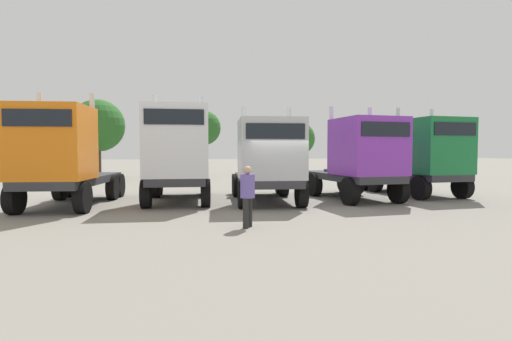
# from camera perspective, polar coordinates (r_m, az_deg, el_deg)

# --- Properties ---
(ground) EXTENTS (200.00, 200.00, 0.00)m
(ground) POSITION_cam_1_polar(r_m,az_deg,el_deg) (14.95, 3.34, -5.35)
(ground) COLOR gray
(semi_truck_orange) EXTENTS (3.26, 6.49, 4.30)m
(semi_truck_orange) POSITION_cam_1_polar(r_m,az_deg,el_deg) (16.03, -26.31, 1.76)
(semi_truck_orange) COLOR #333338
(semi_truck_orange) RESTS_ON ground
(semi_truck_white) EXTENTS (2.98, 6.03, 4.46)m
(semi_truck_white) POSITION_cam_1_polar(r_m,az_deg,el_deg) (16.16, -11.29, 2.48)
(semi_truck_white) COLOR #333338
(semi_truck_white) RESTS_ON ground
(semi_truck_silver) EXTENTS (3.21, 6.39, 3.95)m
(semi_truck_silver) POSITION_cam_1_polar(r_m,az_deg,el_deg) (15.81, 1.78, 1.45)
(semi_truck_silver) COLOR #333338
(semi_truck_silver) RESTS_ON ground
(semi_truck_purple) EXTENTS (2.86, 5.87, 4.08)m
(semi_truck_purple) POSITION_cam_1_polar(r_m,az_deg,el_deg) (17.37, 14.81, 1.83)
(semi_truck_purple) COLOR #333338
(semi_truck_purple) RESTS_ON ground
(semi_truck_green) EXTENTS (2.82, 6.02, 4.19)m
(semi_truck_green) POSITION_cam_1_polar(r_m,az_deg,el_deg) (20.03, 23.25, 1.90)
(semi_truck_green) COLOR #333338
(semi_truck_green) RESTS_ON ground
(visitor_with_camera) EXTENTS (0.55, 0.55, 1.71)m
(visitor_with_camera) POSITION_cam_1_polar(r_m,az_deg,el_deg) (10.91, -1.23, -3.12)
(visitor_with_camera) COLOR #252525
(visitor_with_camera) RESTS_ON ground
(oak_far_left) EXTENTS (4.00, 4.00, 6.12)m
(oak_far_left) POSITION_cam_1_polar(r_m,az_deg,el_deg) (32.83, -21.82, 6.02)
(oak_far_left) COLOR #4C3823
(oak_far_left) RESTS_ON ground
(oak_far_centre) EXTENTS (2.96, 2.96, 5.63)m
(oak_far_centre) POSITION_cam_1_polar(r_m,az_deg,el_deg) (34.34, -7.58, 6.06)
(oak_far_centre) COLOR #4C3823
(oak_far_centre) RESTS_ON ground
(oak_far_right) EXTENTS (3.21, 3.21, 4.96)m
(oak_far_right) POSITION_cam_1_polar(r_m,az_deg,el_deg) (37.73, 6.08, 4.59)
(oak_far_right) COLOR #4C3823
(oak_far_right) RESTS_ON ground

